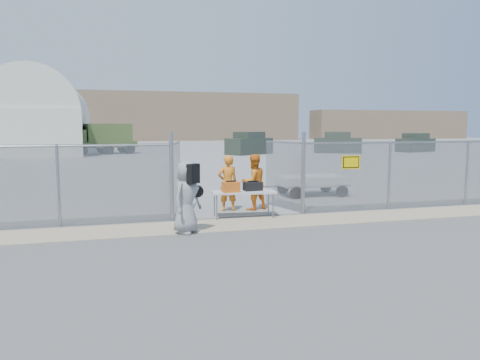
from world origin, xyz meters
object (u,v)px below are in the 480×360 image
object	(u,v)px
visitor	(186,197)
folding_table	(243,204)
security_worker_right	(254,182)
utility_trailer	(312,185)
security_worker_left	(228,183)

from	to	relation	value
visitor	folding_table	bearing A→B (deg)	-4.19
folding_table	security_worker_right	distance (m)	1.41
security_worker_right	utility_trailer	size ratio (longest dim) A/B	0.53
folding_table	security_worker_left	xyz separation A→B (m)	(-0.19, 1.14, 0.49)
folding_table	utility_trailer	distance (m)	5.16
security_worker_left	utility_trailer	distance (m)	4.65
security_worker_left	security_worker_right	distance (m)	0.85
folding_table	visitor	world-z (taller)	visitor
security_worker_right	utility_trailer	distance (m)	3.95
folding_table	visitor	size ratio (longest dim) A/B	1.02
folding_table	utility_trailer	bearing A→B (deg)	49.29
folding_table	security_worker_left	distance (m)	1.26
utility_trailer	visitor	bearing A→B (deg)	-136.84
security_worker_left	folding_table	bearing A→B (deg)	96.78
security_worker_right	utility_trailer	xyz separation A→B (m)	(3.11, 2.38, -0.48)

